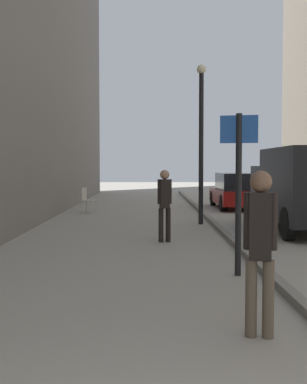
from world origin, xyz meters
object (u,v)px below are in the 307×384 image
at_px(delivery_van, 307,187).
at_px(lamp_post, 201,133).
at_px(pedestrian_main_foreground, 260,242).
at_px(street_sign_post, 239,180).
at_px(parked_car, 238,191).
at_px(cafe_chair_near_window, 87,198).
at_px(pedestrian_mid_block, 165,200).

distance_m(delivery_van, lamp_post, 3.55).
xyz_separation_m(pedestrian_main_foreground, street_sign_post, (0.28, 2.96, 0.55)).
bearing_deg(parked_car, cafe_chair_near_window, -161.87).
relative_size(pedestrian_main_foreground, lamp_post, 0.36).
xyz_separation_m(pedestrian_main_foreground, lamp_post, (0.38, 10.11, 1.73)).
bearing_deg(lamp_post, pedestrian_mid_block, -108.43).
distance_m(delivery_van, parked_car, 7.46).
distance_m(street_sign_post, lamp_post, 7.24).
bearing_deg(pedestrian_mid_block, street_sign_post, -82.97).
distance_m(pedestrian_main_foreground, delivery_van, 8.84).
height_order(lamp_post, cafe_chair_near_window, lamp_post).
height_order(pedestrian_main_foreground, street_sign_post, street_sign_post).
bearing_deg(lamp_post, delivery_van, -34.36).
xyz_separation_m(pedestrian_mid_block, delivery_van, (3.83, 1.75, 0.24)).
relative_size(pedestrian_main_foreground, pedestrian_mid_block, 1.03).
height_order(delivery_van, street_sign_post, street_sign_post).
relative_size(pedestrian_main_foreground, cafe_chair_near_window, 1.83).
height_order(street_sign_post, cafe_chair_near_window, street_sign_post).
height_order(pedestrian_main_foreground, lamp_post, lamp_post).
height_order(pedestrian_main_foreground, delivery_van, delivery_van).
bearing_deg(delivery_van, lamp_post, 145.76).
bearing_deg(lamp_post, cafe_chair_near_window, 137.22).
height_order(street_sign_post, lamp_post, lamp_post).
bearing_deg(pedestrian_mid_block, parked_car, 60.70).
relative_size(pedestrian_mid_block, parked_car, 0.40).
bearing_deg(parked_car, delivery_van, -86.11).
xyz_separation_m(pedestrian_main_foreground, pedestrian_mid_block, (-0.80, 6.55, -0.03)).
height_order(delivery_van, parked_car, delivery_van).
bearing_deg(street_sign_post, pedestrian_mid_block, -59.42).
bearing_deg(delivery_van, pedestrian_main_foreground, -109.93).
relative_size(pedestrian_mid_block, delivery_van, 0.35).
bearing_deg(parked_car, pedestrian_mid_block, -110.11).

